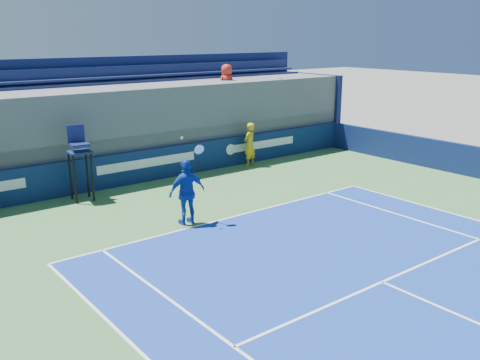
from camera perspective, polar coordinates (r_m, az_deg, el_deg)
ball_person at (r=21.99m, az=1.02°, el=3.81°), size 0.75×0.60×1.80m
back_hoarding at (r=20.06m, az=-9.89°, el=1.55°), size 20.40×0.21×1.20m
umpire_chair at (r=18.02m, az=-16.77°, el=2.58°), size 0.77×0.77×2.48m
tennis_player at (r=15.25m, az=-5.67°, el=-1.27°), size 1.14×0.54×2.57m
stadium_seating at (r=21.63m, az=-12.62°, el=5.73°), size 21.00×4.05×4.40m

